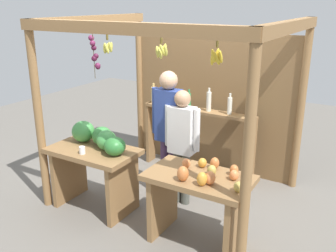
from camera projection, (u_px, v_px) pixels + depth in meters
ground_plane at (176, 194)px, 5.14m from camera, size 12.00×12.00×0.00m
market_stall at (193, 89)px, 5.08m from camera, size 2.74×2.25×2.33m
fruit_counter_left at (96, 155)px, 4.64m from camera, size 1.10×0.67×1.07m
fruit_counter_right at (199, 194)px, 3.95m from camera, size 1.10×0.64×0.96m
bottle_shelf_unit at (198, 123)px, 5.59m from camera, size 1.75×0.22×1.35m
vendor_man at (168, 123)px, 4.81m from camera, size 0.48×0.23×1.70m
vendor_woman at (182, 138)px, 4.67m from camera, size 0.48×0.20×1.50m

